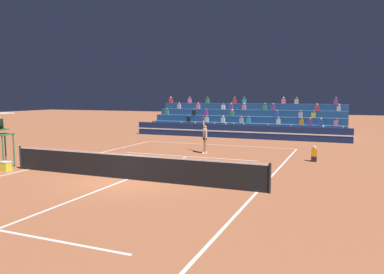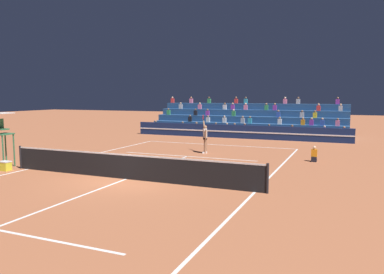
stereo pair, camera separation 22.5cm
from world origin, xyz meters
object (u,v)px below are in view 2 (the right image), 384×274
(ball_kid_courtside, at_px, (314,155))
(tennis_player, at_px, (205,137))
(tennis_ball, at_px, (127,165))
(equipment_cooler, at_px, (5,166))
(umpire_chair, at_px, (3,132))

(ball_kid_courtside, relative_size, tennis_player, 0.36)
(tennis_player, bearing_deg, ball_kid_courtside, -4.44)
(tennis_ball, relative_size, equipment_cooler, 0.14)
(umpire_chair, xyz_separation_m, ball_kid_courtside, (13.95, 7.46, -1.39))
(ball_kid_courtside, relative_size, equipment_cooler, 1.69)
(tennis_ball, bearing_deg, umpire_chair, -153.13)
(umpire_chair, xyz_separation_m, tennis_ball, (5.34, 2.70, -1.68))
(umpire_chair, distance_m, ball_kid_courtside, 15.88)
(tennis_ball, bearing_deg, tennis_player, 67.14)
(ball_kid_courtside, height_order, equipment_cooler, ball_kid_courtside)
(ball_kid_courtside, xyz_separation_m, tennis_ball, (-8.61, -4.76, -0.30))
(umpire_chair, xyz_separation_m, tennis_player, (7.55, 7.96, -0.73))
(tennis_ball, bearing_deg, equipment_cooler, -143.15)
(ball_kid_courtside, distance_m, equipment_cooler, 15.44)
(umpire_chair, height_order, ball_kid_courtside, umpire_chair)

